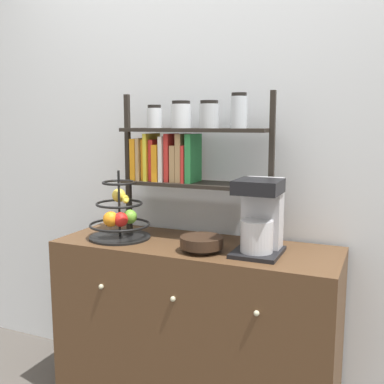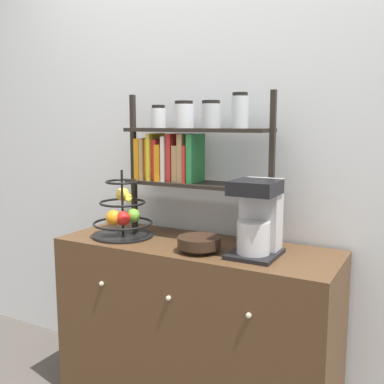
# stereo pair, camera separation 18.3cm
# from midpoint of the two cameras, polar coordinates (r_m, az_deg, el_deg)

# --- Properties ---
(wall_back) EXTENTS (7.00, 0.05, 2.60)m
(wall_back) POSITION_cam_midpoint_polar(r_m,az_deg,el_deg) (2.34, 5.95, 6.12)
(wall_back) COLOR silver
(wall_back) RESTS_ON ground_plane
(sideboard) EXTENTS (1.36, 0.50, 0.83)m
(sideboard) POSITION_cam_midpoint_polar(r_m,az_deg,el_deg) (2.30, 2.75, -16.74)
(sideboard) COLOR #4C331E
(sideboard) RESTS_ON ground_plane
(coffee_maker) EXTENTS (0.20, 0.24, 0.33)m
(coffee_maker) POSITION_cam_midpoint_polar(r_m,az_deg,el_deg) (1.98, 10.95, -3.23)
(coffee_maker) COLOR black
(coffee_maker) RESTS_ON sideboard
(fruit_stand) EXTENTS (0.31, 0.31, 0.34)m
(fruit_stand) POSITION_cam_midpoint_polar(r_m,az_deg,el_deg) (2.28, -6.49, -2.97)
(fruit_stand) COLOR black
(fruit_stand) RESTS_ON sideboard
(wooden_bowl) EXTENTS (0.20, 0.20, 0.07)m
(wooden_bowl) POSITION_cam_midpoint_polar(r_m,az_deg,el_deg) (2.02, 3.52, -6.50)
(wooden_bowl) COLOR black
(wooden_bowl) RESTS_ON sideboard
(shelf_hutch) EXTENTS (0.79, 0.20, 0.72)m
(shelf_hutch) POSITION_cam_midpoint_polar(r_m,az_deg,el_deg) (2.24, 1.39, 5.39)
(shelf_hutch) COLOR black
(shelf_hutch) RESTS_ON sideboard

